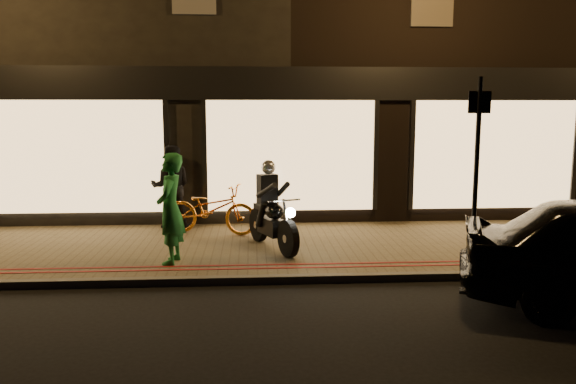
{
  "coord_description": "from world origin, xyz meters",
  "views": [
    {
      "loc": [
        -0.85,
        -8.13,
        2.61
      ],
      "look_at": [
        -0.18,
        2.05,
        1.1
      ],
      "focal_mm": 35.0,
      "sensor_mm": 36.0,
      "label": 1
    }
  ],
  "objects_px": {
    "motorcycle": "(272,215)",
    "bicycle_gold": "(211,209)",
    "person_green": "(170,209)",
    "sign_post": "(477,160)"
  },
  "relations": [
    {
      "from": "motorcycle",
      "to": "bicycle_gold",
      "type": "xyz_separation_m",
      "value": [
        -1.17,
        1.26,
        -0.11
      ]
    },
    {
      "from": "person_green",
      "to": "sign_post",
      "type": "bearing_deg",
      "value": 92.7
    },
    {
      "from": "sign_post",
      "to": "person_green",
      "type": "relative_size",
      "value": 1.66
    },
    {
      "from": "bicycle_gold",
      "to": "person_green",
      "type": "height_order",
      "value": "person_green"
    },
    {
      "from": "sign_post",
      "to": "bicycle_gold",
      "type": "relative_size",
      "value": 1.56
    },
    {
      "from": "bicycle_gold",
      "to": "person_green",
      "type": "bearing_deg",
      "value": -175.5
    },
    {
      "from": "motorcycle",
      "to": "bicycle_gold",
      "type": "height_order",
      "value": "motorcycle"
    },
    {
      "from": "bicycle_gold",
      "to": "sign_post",
      "type": "bearing_deg",
      "value": -100.67
    },
    {
      "from": "motorcycle",
      "to": "bicycle_gold",
      "type": "bearing_deg",
      "value": 110.85
    },
    {
      "from": "sign_post",
      "to": "bicycle_gold",
      "type": "bearing_deg",
      "value": 151.98
    }
  ]
}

